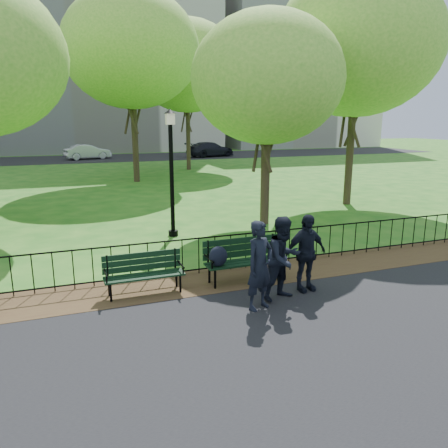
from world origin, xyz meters
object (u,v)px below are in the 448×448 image
object	(u,v)px
tree_far_c	(131,49)
park_bench_main	(233,255)
park_bench_left_a	(143,269)
person_right	(306,253)
sedan_silver	(87,152)
person_mid	(284,258)
lamppost	(171,169)
sedan_dark	(210,149)
person_left	(260,266)
tree_far_e	(187,66)
tree_mid_e	(357,44)
tree_near_e	(267,79)

from	to	relation	value
tree_far_c	park_bench_main	bearing A→B (deg)	-92.17
park_bench_left_a	person_right	bearing A→B (deg)	-18.02
park_bench_main	sedan_silver	size ratio (longest dim) A/B	0.46
park_bench_left_a	person_mid	distance (m)	2.91
lamppost	sedan_dark	bearing A→B (deg)	69.19
park_bench_main	person_left	xyz separation A→B (m)	(-0.03, -1.44, 0.24)
park_bench_left_a	person_right	distance (m)	3.42
person_mid	park_bench_left_a	bearing A→B (deg)	137.99
park_bench_main	person_mid	bearing A→B (deg)	-63.21
person_right	sedan_silver	xyz separation A→B (m)	(-2.44, 34.11, -0.16)
tree_far_e	person_left	distance (m)	24.89
park_bench_left_a	tree_far_c	bearing A→B (deg)	80.97
tree_far_e	person_mid	size ratio (longest dim) A/B	5.98
sedan_silver	sedan_dark	distance (m)	11.42
tree_mid_e	person_left	bearing A→B (deg)	-133.64
sedan_dark	park_bench_left_a	bearing A→B (deg)	144.49
park_bench_main	person_left	size ratio (longest dim) A/B	1.07
tree_near_e	tree_mid_e	xyz separation A→B (m)	(4.91, 2.05, 1.61)
sedan_dark	park_bench_main	bearing A→B (deg)	147.71
tree_near_e	person_right	bearing A→B (deg)	-107.47
person_left	sedan_silver	distance (m)	34.63
tree_far_c	person_left	xyz separation A→B (m)	(-0.68, -18.55, -6.41)
lamppost	person_mid	xyz separation A→B (m)	(0.91, -5.61, -1.24)
person_mid	sedan_dark	world-z (taller)	person_mid
tree_far_c	person_right	xyz separation A→B (m)	(0.62, -18.05, -6.45)
tree_far_c	sedan_silver	size ratio (longest dim) A/B	2.60
park_bench_left_a	sedan_silver	xyz separation A→B (m)	(0.81, 33.07, 0.14)
person_mid	park_bench_main	bearing A→B (deg)	102.01
person_left	park_bench_main	bearing A→B (deg)	66.22
park_bench_main	person_right	size ratio (longest dim) A/B	1.12
sedan_silver	sedan_dark	size ratio (longest dim) A/B	0.84
park_bench_main	person_left	distance (m)	1.46
person_right	tree_near_e	bearing A→B (deg)	68.08
tree_near_e	tree_far_c	bearing A→B (deg)	101.52
tree_mid_e	person_left	size ratio (longest dim) A/B	5.38
lamppost	tree_mid_e	xyz separation A→B (m)	(8.32, 2.58, 4.37)
sedan_silver	lamppost	bearing A→B (deg)	167.03
lamppost	person_left	world-z (taller)	lamppost
sedan_dark	tree_mid_e	bearing A→B (deg)	160.44
tree_far_e	person_right	bearing A→B (deg)	-99.73
tree_mid_e	person_mid	size ratio (longest dim) A/B	5.44
tree_far_c	sedan_dark	size ratio (longest dim) A/B	2.18
lamppost	person_left	bearing A→B (deg)	-87.49
park_bench_left_a	tree_mid_e	distance (m)	13.53
person_right	sedan_dark	bearing A→B (deg)	70.39
park_bench_main	tree_near_e	distance (m)	7.22
park_bench_left_a	park_bench_main	bearing A→B (deg)	-3.36
park_bench_main	tree_mid_e	bearing A→B (deg)	40.15
park_bench_main	person_mid	world-z (taller)	person_mid
park_bench_main	tree_mid_e	distance (m)	12.15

